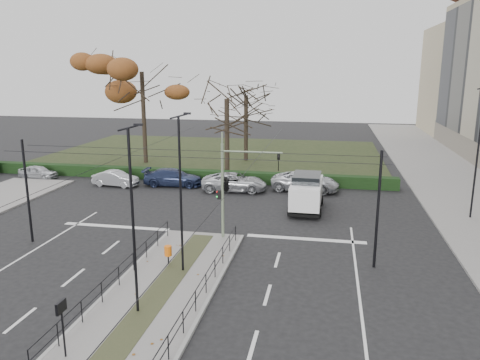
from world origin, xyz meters
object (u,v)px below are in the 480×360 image
object	(u,v)px
rust_tree	(142,72)
bare_tree_center	(246,100)
traffic_light	(228,184)
parked_car_third	(173,177)
streetlamp_median_far	(181,193)
parked_car_fifth	(305,182)
litter_bin	(168,251)
parked_car_fourth	(234,182)
parked_car_first	(38,172)
streetlamp_median_near	(133,220)
info_panel	(61,313)
bare_tree_near	(227,105)
white_van	(307,191)
streetlamp_sidewalk	(478,152)
parked_car_second	(116,179)

from	to	relation	value
rust_tree	bare_tree_center	world-z (taller)	rust_tree
traffic_light	parked_car_third	size ratio (longest dim) A/B	1.09
streetlamp_median_far	parked_car_fifth	distance (m)	18.35
litter_bin	parked_car_fifth	xyz separation A→B (m)	(5.99, 16.73, -0.05)
parked_car_fourth	rust_tree	bearing A→B (deg)	45.06
litter_bin	parked_car_first	world-z (taller)	parked_car_first
litter_bin	streetlamp_median_near	distance (m)	5.79
info_panel	parked_car_third	bearing A→B (deg)	100.23
info_panel	bare_tree_near	world-z (taller)	bare_tree_near
litter_bin	white_van	bearing A→B (deg)	60.62
parked_car_fourth	parked_car_fifth	bearing A→B (deg)	-83.78
white_van	streetlamp_median_near	bearing A→B (deg)	-110.33
streetlamp_sidewalk	white_van	xyz separation A→B (m)	(-10.91, 0.15, -3.23)
rust_tree	parked_car_fifth	bearing A→B (deg)	-26.13
traffic_light	litter_bin	size ratio (longest dim) A/B	5.82
rust_tree	white_van	bearing A→B (deg)	-38.27
streetlamp_sidewalk	bare_tree_near	size ratio (longest dim) A/B	0.92
info_panel	parked_car_fifth	xyz separation A→B (m)	(6.83, 24.91, -1.00)
parked_car_second	rust_tree	size ratio (longest dim) A/B	0.32
info_panel	streetlamp_sidewalk	xyz separation A→B (m)	(18.09, 19.30, 2.81)
traffic_light	white_van	distance (m)	8.31
streetlamp_median_near	bare_tree_near	size ratio (longest dim) A/B	0.81
litter_bin	streetlamp_median_far	world-z (taller)	streetlamp_median_far
info_panel	bare_tree_center	world-z (taller)	bare_tree_center
bare_tree_near	traffic_light	bearing A→B (deg)	-77.41
streetlamp_median_far	parked_car_fifth	size ratio (longest dim) A/B	1.39
litter_bin	streetlamp_median_near	xyz separation A→B (m)	(0.39, -4.80, 3.22)
parked_car_fourth	info_panel	bearing A→B (deg)	172.22
streetlamp_median_far	bare_tree_near	world-z (taller)	bare_tree_near
streetlamp_median_near	parked_car_second	distance (m)	22.89
bare_tree_center	parked_car_third	bearing A→B (deg)	-108.80
parked_car_third	streetlamp_median_far	bearing A→B (deg)	-163.71
streetlamp_median_near	parked_car_fourth	size ratio (longest dim) A/B	1.44
rust_tree	bare_tree_near	size ratio (longest dim) A/B	1.31
litter_bin	parked_car_fourth	xyz separation A→B (m)	(0.25, 15.57, -0.08)
parked_car_third	info_panel	bearing A→B (deg)	-173.72
litter_bin	parked_car_fifth	world-z (taller)	parked_car_fifth
streetlamp_sidewalk	parked_car_first	xyz separation A→B (m)	(-35.60, 5.48, -3.98)
info_panel	parked_car_first	world-z (taller)	info_panel
traffic_light	bare_tree_center	size ratio (longest dim) A/B	0.59
traffic_light	bare_tree_near	world-z (taller)	bare_tree_near
bare_tree_center	info_panel	bearing A→B (deg)	-89.59
parked_car_first	bare_tree_center	bearing A→B (deg)	-52.47
streetlamp_median_near	parked_car_fourth	xyz separation A→B (m)	(-0.14, 20.37, -3.30)
streetlamp_sidewalk	white_van	bearing A→B (deg)	179.20
traffic_light	parked_car_first	world-z (taller)	traffic_light
parked_car_third	parked_car_fourth	size ratio (longest dim) A/B	0.95
streetlamp_median_near	parked_car_fifth	world-z (taller)	streetlamp_median_near
parked_car_first	bare_tree_center	size ratio (longest dim) A/B	0.38
info_panel	streetlamp_median_far	distance (m)	8.12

